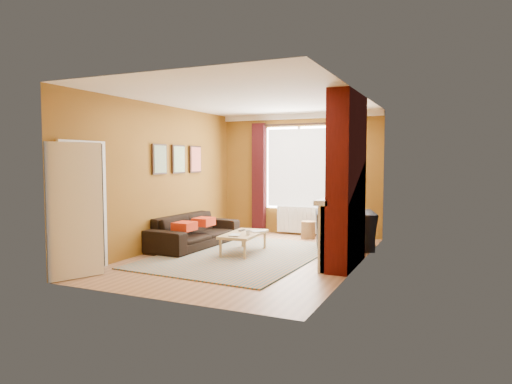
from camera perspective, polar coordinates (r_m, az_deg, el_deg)
ground at (r=8.25m, az=-0.71°, el=-8.10°), size 5.50×5.50×0.00m
room_walls at (r=8.09m, az=4.20°, el=1.55°), size 3.82×5.54×2.83m
striped_rug at (r=8.35m, az=-2.04°, el=-7.90°), size 2.81×3.77×0.02m
sofa at (r=9.23m, az=-7.67°, el=-4.83°), size 0.97×2.23×0.64m
armchair at (r=9.08m, az=11.04°, el=-4.71°), size 1.38×1.29×0.73m
coffee_table at (r=8.48m, az=-1.55°, el=-5.41°), size 0.65×1.19×0.39m
wicker_stool at (r=10.15m, az=6.53°, el=-4.73°), size 0.36×0.36×0.39m
floor_lamp at (r=9.78m, az=12.07°, el=0.74°), size 0.24×0.24×1.51m
book_a at (r=8.18m, az=-3.33°, el=-5.39°), size 0.25×0.29×0.02m
book_b at (r=8.67m, az=-0.10°, el=-4.86°), size 0.30×0.31×0.02m
mug at (r=8.23m, az=-0.99°, el=-5.10°), size 0.11×0.11×0.09m
tv_remote at (r=8.70m, az=-1.79°, el=-4.81°), size 0.07×0.18×0.02m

